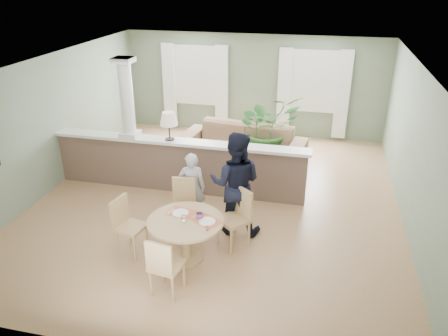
% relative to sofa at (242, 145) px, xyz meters
% --- Properties ---
extents(ground, '(8.00, 8.00, 0.00)m').
position_rel_sofa_xyz_m(ground, '(-0.10, -1.93, -0.43)').
color(ground, tan).
rests_on(ground, ground).
extents(room_shell, '(7.02, 8.02, 2.71)m').
position_rel_sofa_xyz_m(room_shell, '(-0.13, -1.30, 1.38)').
color(room_shell, gray).
rests_on(room_shell, ground).
extents(pony_wall, '(5.32, 0.38, 2.70)m').
position_rel_sofa_xyz_m(pony_wall, '(-1.09, -1.73, 0.28)').
color(pony_wall, brown).
rests_on(pony_wall, ground).
extents(sofa, '(3.06, 1.51, 0.86)m').
position_rel_sofa_xyz_m(sofa, '(0.00, 0.00, 0.00)').
color(sofa, '#957551').
rests_on(sofa, ground).
extents(houseplant, '(1.93, 1.88, 1.63)m').
position_rel_sofa_xyz_m(houseplant, '(0.56, 0.28, 0.39)').
color(houseplant, '#2D6C2B').
rests_on(houseplant, ground).
extents(dining_table, '(1.19, 1.19, 0.81)m').
position_rel_sofa_xyz_m(dining_table, '(-0.12, -3.98, 0.14)').
color(dining_table, tan).
rests_on(dining_table, ground).
extents(chair_far_boy, '(0.47, 0.47, 0.95)m').
position_rel_sofa_xyz_m(chair_far_boy, '(-0.45, -3.12, 0.09)').
color(chair_far_boy, tan).
rests_on(chair_far_boy, ground).
extents(chair_far_man, '(0.64, 0.64, 1.00)m').
position_rel_sofa_xyz_m(chair_far_man, '(0.56, -3.38, 0.12)').
color(chair_far_man, tan).
rests_on(chair_far_man, ground).
extents(chair_near, '(0.48, 0.48, 0.94)m').
position_rel_sofa_xyz_m(chair_near, '(-0.17, -4.85, 0.09)').
color(chair_near, tan).
rests_on(chair_near, ground).
extents(chair_side, '(0.52, 0.52, 0.95)m').
position_rel_sofa_xyz_m(chair_side, '(-1.12, -3.98, 0.10)').
color(chair_side, tan).
rests_on(chair_side, ground).
extents(child_person, '(0.55, 0.43, 1.34)m').
position_rel_sofa_xyz_m(child_person, '(-0.38, -2.82, 0.24)').
color(child_person, '#A0A1A6').
rests_on(child_person, ground).
extents(man_person, '(0.93, 0.74, 1.84)m').
position_rel_sofa_xyz_m(man_person, '(0.45, -2.99, 0.49)').
color(man_person, black).
rests_on(man_person, ground).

